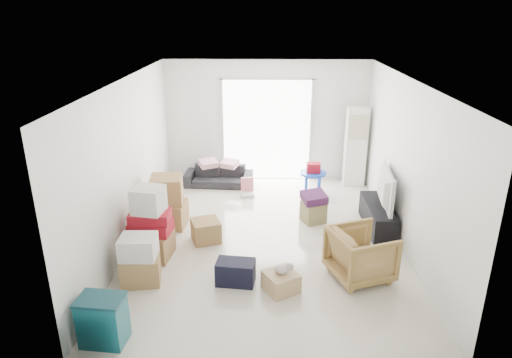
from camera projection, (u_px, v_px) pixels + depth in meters
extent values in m
cube|color=silver|center=(266.00, 245.00, 7.90)|extent=(4.50, 6.00, 0.24)
cube|color=white|center=(267.00, 72.00, 6.87)|extent=(4.50, 6.00, 0.24)
cube|color=white|center=(267.00, 120.00, 10.30)|extent=(4.50, 0.24, 2.70)
cube|color=white|center=(266.00, 267.00, 4.46)|extent=(4.50, 0.24, 2.70)
cube|color=white|center=(121.00, 163.00, 7.43)|extent=(0.24, 6.00, 2.70)
cube|color=white|center=(414.00, 165.00, 7.33)|extent=(0.24, 6.00, 2.70)
cube|color=white|center=(267.00, 130.00, 10.24)|extent=(2.00, 0.01, 2.30)
cube|color=silver|center=(222.00, 130.00, 10.25)|extent=(0.06, 0.04, 2.30)
cube|color=silver|center=(311.00, 131.00, 10.21)|extent=(0.06, 0.04, 2.30)
cube|color=silver|center=(267.00, 78.00, 9.83)|extent=(2.10, 0.04, 0.06)
cube|color=white|center=(355.00, 147.00, 9.99)|extent=(0.45, 0.30, 1.75)
cube|color=black|center=(378.00, 216.00, 8.16)|extent=(0.41, 1.35, 0.45)
imported|color=black|center=(379.00, 201.00, 8.05)|extent=(0.76, 1.20, 0.15)
imported|color=#27282C|center=(219.00, 173.00, 10.12)|extent=(1.52, 0.52, 0.58)
cube|color=#D49AA3|center=(208.00, 158.00, 9.98)|extent=(0.43, 0.41, 0.11)
cube|color=#D49AA3|center=(230.00, 158.00, 9.95)|extent=(0.46, 0.43, 0.13)
imported|color=#AE814D|center=(361.00, 252.00, 6.59)|extent=(0.99, 1.02, 0.83)
cube|color=#145B66|center=(104.00, 332.00, 5.38)|extent=(0.54, 0.40, 0.29)
cube|color=#145B66|center=(102.00, 312.00, 5.28)|extent=(0.54, 0.40, 0.29)
cube|color=#0C333D|center=(100.00, 300.00, 5.22)|extent=(0.56, 0.42, 0.04)
cube|color=#9F7D48|center=(141.00, 269.00, 6.55)|extent=(0.61, 0.54, 0.41)
cube|color=white|center=(138.00, 247.00, 6.42)|extent=(0.51, 0.42, 0.32)
cube|color=#9F7D48|center=(152.00, 244.00, 7.22)|extent=(0.65, 0.65, 0.42)
cube|color=#AA1420|center=(151.00, 227.00, 7.11)|extent=(0.67, 0.49, 0.19)
cube|color=#AA1420|center=(150.00, 217.00, 7.05)|extent=(0.61, 0.40, 0.17)
cube|color=white|center=(148.00, 200.00, 6.95)|extent=(0.51, 0.49, 0.40)
cube|color=#9F7D48|center=(168.00, 214.00, 8.25)|extent=(0.68, 0.58, 0.46)
cube|color=#9F7D48|center=(167.00, 190.00, 8.08)|extent=(0.61, 0.61, 0.49)
cube|color=#9F7D48|center=(206.00, 231.00, 7.73)|extent=(0.57, 0.57, 0.37)
cube|color=black|center=(236.00, 272.00, 6.53)|extent=(0.58, 0.39, 0.35)
cube|color=#948C56|center=(313.00, 212.00, 8.43)|extent=(0.50, 0.50, 0.38)
cube|color=#421B44|center=(314.00, 199.00, 8.34)|extent=(0.51, 0.51, 0.14)
cylinder|color=blue|center=(313.00, 173.00, 9.61)|extent=(0.56, 0.56, 0.04)
cylinder|color=blue|center=(318.00, 181.00, 9.82)|extent=(0.04, 0.04, 0.44)
cylinder|color=blue|center=(305.00, 181.00, 9.83)|extent=(0.04, 0.04, 0.44)
cylinder|color=blue|center=(307.00, 186.00, 9.57)|extent=(0.04, 0.04, 0.44)
cylinder|color=blue|center=(320.00, 186.00, 9.56)|extent=(0.04, 0.04, 0.44)
cube|color=#AA1420|center=(313.00, 168.00, 9.57)|extent=(0.28, 0.22, 0.20)
cube|color=silver|center=(247.00, 194.00, 9.62)|extent=(0.32, 0.29, 0.07)
cube|color=#DE7681|center=(247.00, 184.00, 9.65)|extent=(0.27, 0.08, 0.31)
cube|color=tan|center=(281.00, 282.00, 6.36)|extent=(0.57, 0.57, 0.28)
ellipsoid|color=#B2ADA8|center=(281.00, 270.00, 6.30)|extent=(0.21, 0.15, 0.11)
cube|color=red|center=(281.00, 269.00, 6.29)|extent=(0.15, 0.13, 0.03)
sphere|color=#B2ADA8|center=(290.00, 267.00, 6.31)|extent=(0.11, 0.11, 0.11)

